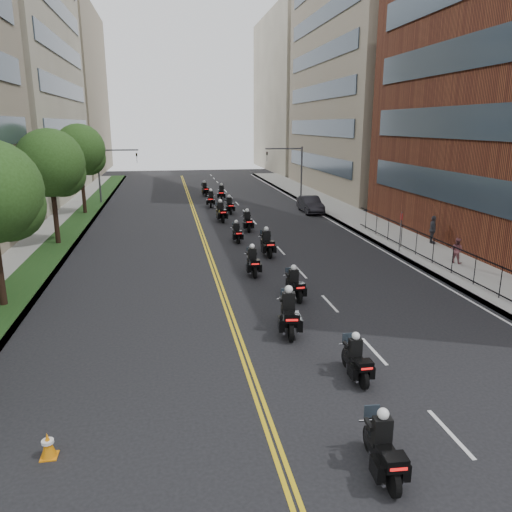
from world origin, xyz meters
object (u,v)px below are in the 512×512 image
at_px(motorcycle_1, 356,361).
at_px(motorcycle_7, 247,222).
at_px(motorcycle_12, 205,190).
at_px(traffic_cone, 48,445).
at_px(motorcycle_2, 289,315).
at_px(motorcycle_3, 294,285).
at_px(parked_sedan, 310,204).
at_px(motorcycle_0, 383,450).
at_px(pedestrian_c, 433,230).
at_px(motorcycle_11, 222,193).
at_px(motorcycle_6, 237,233).
at_px(motorcycle_8, 221,213).
at_px(motorcycle_4, 253,263).
at_px(motorcycle_10, 211,200).
at_px(motorcycle_5, 267,244).
at_px(pedestrian_b, 457,250).
at_px(motorcycle_9, 230,206).

bearing_deg(motorcycle_1, motorcycle_7, 88.68).
distance_m(motorcycle_12, traffic_cone, 46.06).
height_order(motorcycle_2, motorcycle_3, motorcycle_2).
bearing_deg(motorcycle_7, parked_sedan, 45.61).
height_order(motorcycle_0, motorcycle_2, motorcycle_2).
relative_size(pedestrian_c, traffic_cone, 2.81).
bearing_deg(motorcycle_3, motorcycle_11, 86.00).
height_order(parked_sedan, traffic_cone, parked_sedan).
bearing_deg(motorcycle_6, parked_sedan, 49.51).
height_order(motorcycle_1, motorcycle_8, motorcycle_8).
height_order(motorcycle_4, motorcycle_10, motorcycle_10).
height_order(motorcycle_1, pedestrian_c, pedestrian_c).
bearing_deg(pedestrian_c, parked_sedan, 33.07).
relative_size(motorcycle_0, motorcycle_4, 0.98).
distance_m(motorcycle_5, traffic_cone, 20.25).
height_order(motorcycle_6, pedestrian_b, pedestrian_b).
distance_m(motorcycle_0, parked_sedan, 35.71).
xyz_separation_m(motorcycle_6, traffic_cone, (-7.75, -22.11, -0.28)).
xyz_separation_m(motorcycle_0, motorcycle_11, (1.13, 43.83, 0.08)).
relative_size(motorcycle_7, motorcycle_10, 0.95).
bearing_deg(parked_sedan, pedestrian_c, -71.75).
xyz_separation_m(motorcycle_4, pedestrian_b, (11.86, -0.29, 0.23)).
relative_size(motorcycle_4, pedestrian_b, 1.53).
distance_m(motorcycle_3, traffic_cone, 13.40).
height_order(motorcycle_10, parked_sedan, motorcycle_10).
height_order(motorcycle_4, parked_sedan, motorcycle_4).
height_order(motorcycle_0, motorcycle_7, motorcycle_7).
relative_size(motorcycle_7, parked_sedan, 0.51).
bearing_deg(pedestrian_b, motorcycle_0, 112.53).
relative_size(motorcycle_6, motorcycle_8, 0.82).
bearing_deg(motorcycle_10, motorcycle_8, -81.80).
xyz_separation_m(motorcycle_9, parked_sedan, (7.40, -0.81, 0.07)).
bearing_deg(motorcycle_0, motorcycle_8, 93.92).
relative_size(motorcycle_2, motorcycle_4, 1.13).
distance_m(motorcycle_12, pedestrian_b, 33.68).
distance_m(motorcycle_6, pedestrian_c, 13.20).
bearing_deg(motorcycle_6, motorcycle_0, -92.25).
bearing_deg(motorcycle_11, pedestrian_c, -55.61).
bearing_deg(pedestrian_c, motorcycle_3, 141.89).
bearing_deg(motorcycle_2, motorcycle_1, -64.90).
bearing_deg(motorcycle_1, motorcycle_8, 92.11).
xyz_separation_m(motorcycle_1, motorcycle_3, (-0.04, 7.72, 0.03)).
relative_size(motorcycle_7, traffic_cone, 3.46).
bearing_deg(motorcycle_11, motorcycle_6, -85.59).
distance_m(motorcycle_3, pedestrian_b, 11.28).
bearing_deg(motorcycle_11, motorcycle_12, 120.22).
relative_size(motorcycle_6, pedestrian_b, 1.39).
bearing_deg(pedestrian_c, motorcycle_9, 54.17).
height_order(motorcycle_2, pedestrian_b, motorcycle_2).
xyz_separation_m(motorcycle_8, pedestrian_b, (11.88, -15.82, 0.16)).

